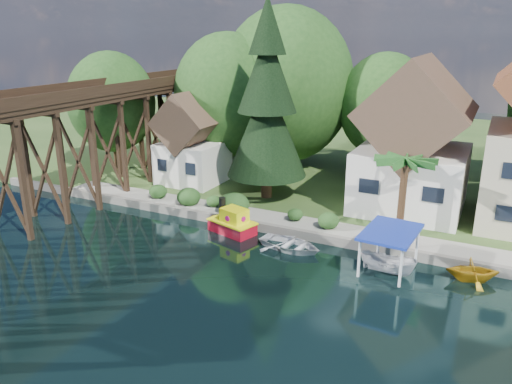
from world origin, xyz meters
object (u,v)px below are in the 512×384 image
boat_yellow (473,269)px  conifer (267,105)px  boat_white_a (290,243)px  tugboat (233,223)px  house_left (414,147)px  boat_canopy (389,255)px  shed (192,144)px  trestle_bridge (63,142)px  palm_tree (405,163)px

boat_yellow → conifer: bearing=48.6°
conifer → boat_white_a: conifer is taller
tugboat → boat_white_a: tugboat is taller
house_left → boat_canopy: 11.15m
boat_yellow → boat_white_a: bearing=75.1°
shed → boat_white_a: shed is taller
shed → boat_white_a: size_ratio=1.93×
conifer → boat_yellow: size_ratio=5.44×
trestle_bridge → boat_canopy: bearing=1.1°
shed → boat_canopy: size_ratio=1.86×
shed → boat_yellow: 24.58m
boat_canopy → shed: bearing=154.7°
shed → tugboat: (8.04, -7.59, -3.12)m
trestle_bridge → shed: size_ratio=5.63×
house_left → tugboat: bearing=-137.6°
conifer → boat_canopy: (11.27, -7.87, -6.67)m
trestle_bridge → palm_tree: bearing=12.8°
shed → boat_yellow: shed is taller
boat_canopy → boat_yellow: boat_canopy is taller
conifer → trestle_bridge: bearing=-146.3°
trestle_bridge → house_left: (23.00, 10.83, -0.21)m
palm_tree → boat_canopy: size_ratio=1.29×
palm_tree → tugboat: 11.87m
house_left → boat_yellow: bearing=-61.1°
house_left → shed: 18.11m
house_left → shed: size_ratio=1.40×
trestle_bridge → shed: trestle_bridge is taller
palm_tree → boat_yellow: bearing=-38.6°
trestle_bridge → house_left: house_left is taller
trestle_bridge → conifer: bearing=33.7°
trestle_bridge → boat_canopy: size_ratio=10.48×
boat_white_a → boat_yellow: size_ratio=1.46×
palm_tree → boat_yellow: 7.51m
conifer → boat_yellow: conifer is taller
palm_tree → boat_yellow: (4.69, -3.75, -4.50)m
trestle_bridge → house_left: size_ratio=4.01×
boat_canopy → house_left: bearing=94.1°
boat_canopy → conifer: bearing=145.1°
house_left → palm_tree: (0.42, -5.52, 0.10)m
boat_white_a → shed: bearing=64.0°
house_left → boat_canopy: bearing=-85.9°
boat_white_a → boat_canopy: bearing=-87.2°
conifer → palm_tree: conifer is taller
house_left → boat_white_a: house_left is taller
boat_white_a → boat_yellow: boat_yellow is taller
trestle_bridge → boat_white_a: trestle_bridge is taller
conifer → boat_yellow: 18.43m
shed → conifer: size_ratio=0.52×
house_left → palm_tree: 5.54m
palm_tree → trestle_bridge: bearing=-167.2°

